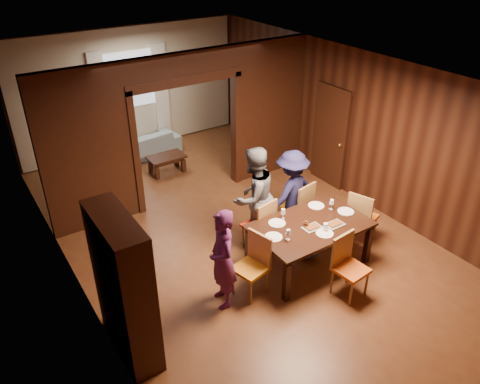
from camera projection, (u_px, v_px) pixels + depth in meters
floor at (233, 231)px, 8.47m from camera, size 9.00×9.00×0.00m
ceiling at (232, 72)px, 7.03m from camera, size 5.50×9.00×0.02m
room_walls at (180, 121)px, 9.09m from camera, size 5.52×9.01×2.90m
person_purple at (222, 260)px, 6.52m from camera, size 0.49×0.64×1.55m
person_grey at (253, 197)px, 7.80m from camera, size 0.98×0.83×1.77m
person_navy at (291, 192)px, 8.14m from camera, size 1.09×0.75×1.56m
sofa at (137, 146)px, 11.01m from camera, size 2.08×1.01×0.59m
serving_bowl at (311, 217)px, 7.43m from camera, size 0.29×0.29×0.07m
dining_table at (309, 244)px, 7.50m from camera, size 1.83×1.14×0.76m
coffee_table at (167, 164)px, 10.39m from camera, size 0.80×0.50×0.40m
chair_left at (250, 267)px, 6.83m from camera, size 0.53×0.53×0.97m
chair_right at (363, 215)px, 8.04m from camera, size 0.56×0.56×0.97m
chair_far_l at (258, 224)px, 7.81m from camera, size 0.51×0.51×0.97m
chair_far_r at (297, 205)px, 8.32m from camera, size 0.51×0.51×0.97m
chair_near at (351, 268)px, 6.81m from camera, size 0.48×0.48×0.97m
hutch at (124, 287)px, 5.68m from camera, size 0.40×1.20×2.00m
door_right at (330, 136)px, 9.60m from camera, size 0.06×0.90×2.10m
window_far at (130, 80)px, 10.84m from camera, size 1.20×0.03×1.30m
curtain_left at (101, 105)px, 10.68m from camera, size 0.35×0.06×2.40m
curtain_right at (161, 94)px, 11.40m from camera, size 0.35×0.06×2.40m
plate_left at (273, 237)px, 7.00m from camera, size 0.27×0.27×0.01m
plate_far_l at (277, 223)px, 7.33m from camera, size 0.27×0.27×0.01m
plate_far_r at (316, 206)px, 7.78m from camera, size 0.27×0.27×0.01m
plate_right at (346, 211)px, 7.62m from camera, size 0.27×0.27×0.01m
plate_near at (325, 233)px, 7.08m from camera, size 0.27×0.27×0.01m
platter_a at (312, 227)px, 7.21m from camera, size 0.30×0.20×0.04m
platter_b at (335, 224)px, 7.28m from camera, size 0.30×0.20×0.04m
wineglass_left at (288, 235)px, 6.90m from camera, size 0.08×0.08×0.18m
wineglass_far at (283, 214)px, 7.40m from camera, size 0.08×0.08×0.18m
wineglass_right at (331, 204)px, 7.65m from camera, size 0.08×0.08×0.18m
tumbler at (325, 227)px, 7.11m from camera, size 0.07×0.07×0.14m
condiment_jar at (306, 224)px, 7.21m from camera, size 0.08×0.08×0.11m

